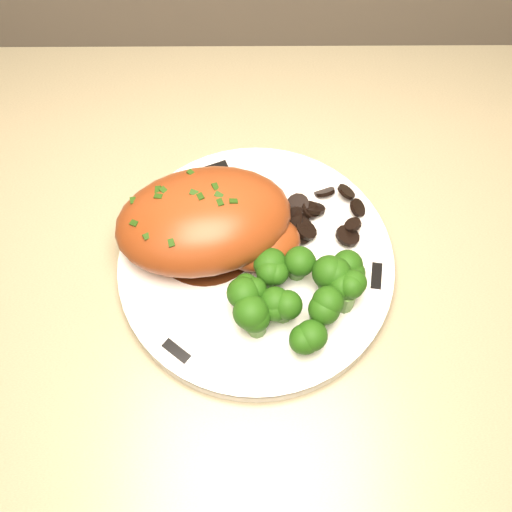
{
  "coord_description": "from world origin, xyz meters",
  "views": [
    {
      "loc": [
        0.46,
        1.43,
        1.37
      ],
      "look_at": [
        0.46,
        1.69,
        0.85
      ],
      "focal_mm": 45.0,
      "sensor_mm": 36.0,
      "label": 1
    }
  ],
  "objects_px": {
    "plate": "(256,265)",
    "broccoli_florets": "(301,293)",
    "counter": "(163,398)",
    "chicken_breast": "(210,223)"
  },
  "relations": [
    {
      "from": "counter",
      "to": "chicken_breast",
      "type": "distance_m",
      "value": 0.47
    },
    {
      "from": "plate",
      "to": "chicken_breast",
      "type": "relative_size",
      "value": 1.41
    },
    {
      "from": "counter",
      "to": "broccoli_florets",
      "type": "height_order",
      "value": "counter"
    },
    {
      "from": "plate",
      "to": "broccoli_florets",
      "type": "distance_m",
      "value": 0.07
    },
    {
      "from": "broccoli_florets",
      "to": "counter",
      "type": "bearing_deg",
      "value": 172.76
    },
    {
      "from": "plate",
      "to": "broccoli_florets",
      "type": "bearing_deg",
      "value": -47.89
    },
    {
      "from": "chicken_breast",
      "to": "broccoli_florets",
      "type": "relative_size",
      "value": 1.49
    },
    {
      "from": "plate",
      "to": "chicken_breast",
      "type": "height_order",
      "value": "chicken_breast"
    },
    {
      "from": "counter",
      "to": "plate",
      "type": "xyz_separation_m",
      "value": [
        0.14,
        0.02,
        0.41
      ]
    },
    {
      "from": "counter",
      "to": "chicken_breast",
      "type": "xyz_separation_m",
      "value": [
        0.1,
        0.04,
        0.45
      ]
    }
  ]
}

